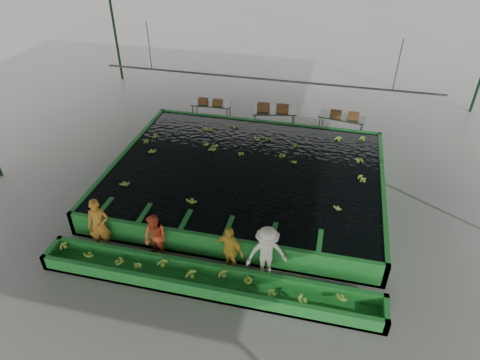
% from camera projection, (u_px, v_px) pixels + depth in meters
% --- Properties ---
extents(ground, '(80.00, 80.00, 0.00)m').
position_uv_depth(ground, '(237.00, 211.00, 15.21)').
color(ground, slate).
rests_on(ground, ground).
extents(shed_roof, '(20.00, 22.00, 0.04)m').
position_uv_depth(shed_roof, '(236.00, 76.00, 12.37)').
color(shed_roof, slate).
rests_on(shed_roof, shed_posts).
extents(shed_posts, '(20.00, 22.00, 5.00)m').
position_uv_depth(shed_posts, '(236.00, 150.00, 13.79)').
color(shed_posts, '#133219').
rests_on(shed_posts, ground).
extents(flotation_tank, '(10.00, 8.00, 0.90)m').
position_uv_depth(flotation_tank, '(246.00, 177.00, 16.15)').
color(flotation_tank, '#1E7829').
rests_on(flotation_tank, ground).
extents(tank_water, '(9.70, 7.70, 0.00)m').
position_uv_depth(tank_water, '(246.00, 168.00, 15.93)').
color(tank_water, black).
rests_on(tank_water, flotation_tank).
extents(sorting_trough, '(10.00, 1.00, 0.50)m').
position_uv_depth(sorting_trough, '(207.00, 281.00, 12.19)').
color(sorting_trough, '#1E7829').
rests_on(sorting_trough, ground).
extents(cableway_rail, '(0.08, 0.08, 14.00)m').
position_uv_depth(cableway_rail, '(266.00, 79.00, 17.50)').
color(cableway_rail, '#59605B').
rests_on(cableway_rail, shed_roof).
extents(rail_hanger_left, '(0.04, 0.04, 2.00)m').
position_uv_depth(rail_hanger_left, '(149.00, 46.00, 17.89)').
color(rail_hanger_left, '#59605B').
rests_on(rail_hanger_left, shed_roof).
extents(rail_hanger_right, '(0.04, 0.04, 2.00)m').
position_uv_depth(rail_hanger_right, '(398.00, 65.00, 15.98)').
color(rail_hanger_right, '#59605B').
rests_on(rail_hanger_right, shed_roof).
extents(worker_a, '(0.78, 0.64, 1.86)m').
position_uv_depth(worker_a, '(99.00, 225.00, 13.14)').
color(worker_a, '#BC7521').
rests_on(worker_a, ground).
extents(worker_b, '(0.93, 0.82, 1.61)m').
position_uv_depth(worker_b, '(156.00, 238.00, 12.86)').
color(worker_b, '#D84D26').
rests_on(worker_b, ground).
extents(worker_c, '(1.05, 0.74, 1.65)m').
position_uv_depth(worker_c, '(229.00, 250.00, 12.41)').
color(worker_c, gold).
rests_on(worker_c, ground).
extents(worker_d, '(1.36, 1.06, 1.84)m').
position_uv_depth(worker_d, '(267.00, 254.00, 12.14)').
color(worker_d, silver).
rests_on(worker_d, ground).
extents(packing_table_left, '(1.91, 0.83, 0.85)m').
position_uv_depth(packing_table_left, '(212.00, 111.00, 20.91)').
color(packing_table_left, '#59605B').
rests_on(packing_table_left, ground).
extents(packing_table_mid, '(2.13, 1.19, 0.91)m').
position_uv_depth(packing_table_mid, '(274.00, 120.00, 20.11)').
color(packing_table_mid, '#59605B').
rests_on(packing_table_mid, ground).
extents(packing_table_right, '(2.16, 1.14, 0.93)m').
position_uv_depth(packing_table_right, '(341.00, 126.00, 19.59)').
color(packing_table_right, '#59605B').
rests_on(packing_table_right, ground).
extents(box_stack_left, '(1.17, 0.34, 0.25)m').
position_uv_depth(box_stack_left, '(210.00, 104.00, 20.59)').
color(box_stack_left, brown).
rests_on(box_stack_left, packing_table_left).
extents(box_stack_mid, '(1.47, 0.48, 0.31)m').
position_uv_depth(box_stack_mid, '(273.00, 111.00, 19.85)').
color(box_stack_mid, brown).
rests_on(box_stack_mid, packing_table_mid).
extents(box_stack_right, '(1.27, 0.38, 0.27)m').
position_uv_depth(box_stack_right, '(344.00, 118.00, 19.23)').
color(box_stack_right, brown).
rests_on(box_stack_right, packing_table_right).
extents(floating_bananas, '(8.89, 6.06, 0.12)m').
position_uv_depth(floating_bananas, '(251.00, 158.00, 16.57)').
color(floating_bananas, '#81A831').
rests_on(floating_bananas, tank_water).
extents(trough_bananas, '(8.38, 0.56, 0.11)m').
position_uv_depth(trough_bananas, '(206.00, 277.00, 12.10)').
color(trough_bananas, '#81A831').
rests_on(trough_bananas, sorting_trough).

